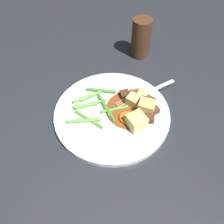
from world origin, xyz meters
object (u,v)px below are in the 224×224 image
(carrot_slice_2, at_px, (127,118))
(meat_chunk_4, at_px, (125,95))
(potato_chunk_3, at_px, (147,108))
(dinner_plate, at_px, (112,114))
(carrot_slice_1, at_px, (138,94))
(carrot_slice_3, at_px, (138,105))
(pepper_mill, at_px, (141,38))
(potato_chunk_2, at_px, (143,95))
(potato_chunk_1, at_px, (133,100))
(meat_chunk_0, at_px, (153,110))
(potato_chunk_0, at_px, (137,121))
(meat_chunk_3, at_px, (149,118))
(carrot_slice_0, at_px, (138,119))
(meat_chunk_2, at_px, (149,102))
(fork, at_px, (145,94))
(meat_chunk_1, at_px, (134,95))

(carrot_slice_2, bearing_deg, meat_chunk_4, 91.37)
(potato_chunk_3, height_order, meat_chunk_4, potato_chunk_3)
(dinner_plate, xyz_separation_m, carrot_slice_1, (0.07, 0.05, 0.01))
(carrot_slice_3, xyz_separation_m, pepper_mill, (0.02, 0.22, 0.04))
(dinner_plate, relative_size, potato_chunk_2, 10.18)
(potato_chunk_1, height_order, meat_chunk_0, potato_chunk_1)
(potato_chunk_2, bearing_deg, potato_chunk_3, -86.70)
(potato_chunk_0, xyz_separation_m, potato_chunk_2, (0.02, 0.09, -0.01))
(carrot_slice_3, bearing_deg, potato_chunk_2, 63.60)
(dinner_plate, relative_size, carrot_slice_3, 11.50)
(meat_chunk_3, bearing_deg, meat_chunk_0, 66.73)
(carrot_slice_0, distance_m, potato_chunk_3, 0.03)
(meat_chunk_2, bearing_deg, potato_chunk_1, 174.50)
(carrot_slice_2, height_order, fork, carrot_slice_2)
(meat_chunk_0, xyz_separation_m, pepper_mill, (-0.01, 0.24, 0.04))
(carrot_slice_1, bearing_deg, fork, 8.93)
(carrot_slice_1, height_order, carrot_slice_2, carrot_slice_1)
(carrot_slice_0, relative_size, meat_chunk_1, 1.09)
(carrot_slice_0, distance_m, meat_chunk_1, 0.07)
(potato_chunk_1, xyz_separation_m, meat_chunk_3, (0.03, -0.05, -0.00))
(potato_chunk_0, xyz_separation_m, meat_chunk_2, (0.04, 0.06, -0.00))
(carrot_slice_0, relative_size, carrot_slice_3, 1.22)
(carrot_slice_0, height_order, potato_chunk_0, potato_chunk_0)
(potato_chunk_2, relative_size, fork, 0.17)
(potato_chunk_1, relative_size, potato_chunk_3, 0.77)
(meat_chunk_0, relative_size, meat_chunk_3, 1.16)
(pepper_mill, bearing_deg, carrot_slice_3, -95.85)
(dinner_plate, relative_size, carrot_slice_0, 9.39)
(carrot_slice_1, xyz_separation_m, potato_chunk_0, (-0.01, -0.10, 0.01))
(meat_chunk_2, bearing_deg, carrot_slice_0, -124.07)
(potato_chunk_1, bearing_deg, pepper_mill, 80.50)
(meat_chunk_0, distance_m, meat_chunk_1, 0.06)
(dinner_plate, bearing_deg, pepper_mill, 69.77)
(carrot_slice_1, bearing_deg, meat_chunk_2, -53.08)
(meat_chunk_3, bearing_deg, meat_chunk_4, 125.13)
(meat_chunk_3, bearing_deg, potato_chunk_1, 123.01)
(carrot_slice_1, xyz_separation_m, meat_chunk_0, (0.03, -0.06, 0.00))
(dinner_plate, distance_m, potato_chunk_3, 0.08)
(potato_chunk_1, relative_size, potato_chunk_2, 1.03)
(carrot_slice_3, xyz_separation_m, potato_chunk_2, (0.01, 0.03, 0.01))
(potato_chunk_3, xyz_separation_m, meat_chunk_2, (0.01, 0.02, -0.01))
(dinner_plate, relative_size, carrot_slice_2, 7.98)
(potato_chunk_3, height_order, pepper_mill, pepper_mill)
(meat_chunk_4, distance_m, fork, 0.05)
(fork, bearing_deg, potato_chunk_1, -136.37)
(carrot_slice_3, bearing_deg, meat_chunk_4, 135.61)
(meat_chunk_0, xyz_separation_m, meat_chunk_3, (-0.01, -0.02, 0.00))
(carrot_slice_2, relative_size, potato_chunk_3, 0.95)
(meat_chunk_4, bearing_deg, meat_chunk_2, -24.77)
(carrot_slice_2, xyz_separation_m, meat_chunk_1, (0.02, 0.07, 0.00))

